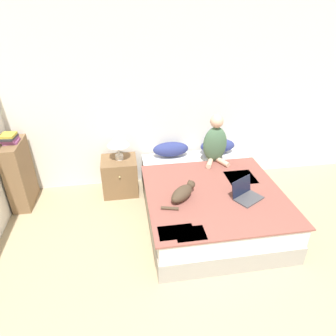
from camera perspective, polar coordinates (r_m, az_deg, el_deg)
The scene contains 11 objects.
wall_back at distance 4.43m, azimuth 1.72°, elevation 12.69°, with size 5.79×0.05×2.55m.
bed at distance 3.99m, azimuth 7.78°, elevation -6.16°, with size 1.65×2.03×0.51m.
pillow_near at distance 4.46m, azimuth 0.53°, elevation 3.61°, with size 0.53×0.24×0.21m.
pillow_far at distance 4.62m, azimuth 9.42°, elevation 4.19°, with size 0.53×0.24×0.21m.
person_sitting at distance 4.27m, azimuth 8.98°, elevation 4.91°, with size 0.35×0.34×0.70m.
cat_tabby at distance 3.50m, azimuth 2.81°, elevation -4.75°, with size 0.46×0.40×0.16m.
laptop_open at distance 3.65m, azimuth 14.66°, elevation -4.88°, with size 0.40×0.38×0.22m.
nightstand at distance 4.49m, azimuth -9.13°, elevation -1.49°, with size 0.51×0.48×0.54m.
table_lamp at distance 4.25m, azimuth -9.52°, elevation 5.15°, with size 0.31×0.31×0.39m.
bookshelf at distance 4.57m, azimuth -26.42°, elevation -1.04°, with size 0.23×0.58×0.94m.
book_stack_top at distance 4.36m, azimuth -27.96°, elevation 5.01°, with size 0.20×0.24×0.12m.
Camera 1 is at (-0.81, -0.59, 2.55)m, focal length 32.00 mm.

